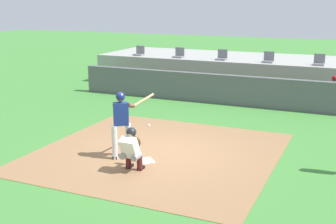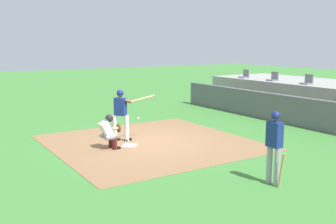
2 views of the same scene
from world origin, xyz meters
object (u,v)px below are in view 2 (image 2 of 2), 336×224
home_plate (130,145)px  batter_at_plate (121,112)px  on_deck_batter (274,143)px  stadium_seat_0 (245,76)px  catcher_crouched (110,130)px  stadium_seat_1 (273,78)px  stadium_seat_2 (307,82)px

home_plate → batter_at_plate: bearing=175.6°
home_plate → on_deck_batter: 5.31m
stadium_seat_0 → on_deck_batter: bearing=-40.4°
home_plate → stadium_seat_0: size_ratio=0.92×
batter_at_plate → catcher_crouched: 1.10m
catcher_crouched → stadium_seat_1: stadium_seat_1 is taller
batter_at_plate → stadium_seat_1: stadium_seat_1 is taller
home_plate → catcher_crouched: size_ratio=0.31×
batter_at_plate → home_plate: bearing=-4.4°
home_plate → catcher_crouched: (-0.00, -0.70, 0.59)m
stadium_seat_1 → stadium_seat_2: size_ratio=1.00×
home_plate → batter_at_plate: batter_at_plate is taller
on_deck_batter → stadium_seat_1: (-8.31, 8.92, 0.51)m
batter_at_plate → on_deck_batter: 5.87m
on_deck_batter → stadium_seat_1: size_ratio=3.72×
stadium_seat_1 → stadium_seat_2: same height
stadium_seat_1 → batter_at_plate: bearing=-75.8°
catcher_crouched → stadium_seat_1: 11.39m
catcher_crouched → stadium_seat_0: size_ratio=2.96×
catcher_crouched → on_deck_batter: bearing=21.1°
catcher_crouched → on_deck_batter: (5.06, 1.95, 0.41)m
home_plate → on_deck_batter: on_deck_batter is taller
on_deck_batter → stadium_seat_2: (-6.14, 8.92, 0.51)m
on_deck_batter → stadium_seat_0: bearing=139.6°
stadium_seat_1 → catcher_crouched: bearing=-73.4°
catcher_crouched → on_deck_batter: 5.44m
catcher_crouched → stadium_seat_0: 12.18m
batter_at_plate → stadium_seat_2: (-0.40, 10.13, 0.50)m
home_plate → stadium_seat_1: 10.79m
batter_at_plate → stadium_seat_1: bearing=104.2°
home_plate → batter_at_plate: 1.23m
stadium_seat_0 → catcher_crouched: bearing=-63.5°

